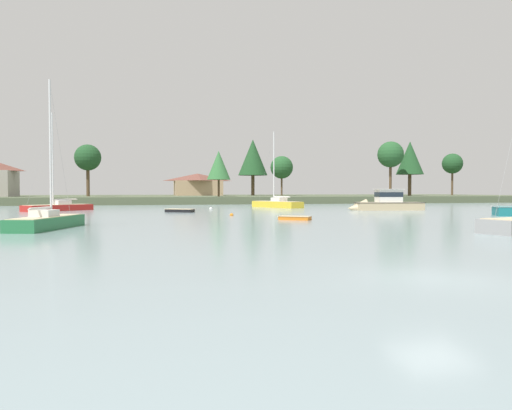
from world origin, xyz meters
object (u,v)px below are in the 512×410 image
object	(u,v)px
sailboat_yellow	(277,206)
dinghy_black	(180,211)
mooring_buoy_orange	(232,215)
cruiser_sand	(382,205)
sailboat_red	(58,209)
sailboat_green	(47,225)
mooring_buoy_white	(211,209)
dinghy_orange	(295,219)

from	to	relation	value
sailboat_yellow	dinghy_black	distance (m)	20.87
dinghy_black	mooring_buoy_orange	distance (m)	10.70
cruiser_sand	sailboat_red	size ratio (longest dim) A/B	0.79
sailboat_green	dinghy_black	distance (m)	26.51
sailboat_yellow	mooring_buoy_white	xyz separation A→B (m)	(-11.22, -5.32, -0.20)
dinghy_orange	sailboat_green	bearing A→B (deg)	-163.64
sailboat_red	sailboat_yellow	world-z (taller)	sailboat_red
dinghy_orange	mooring_buoy_white	distance (m)	26.51
sailboat_red	sailboat_yellow	distance (m)	32.02
dinghy_black	sailboat_yellow	bearing A→B (deg)	39.28
dinghy_orange	dinghy_black	world-z (taller)	dinghy_black
dinghy_black	dinghy_orange	bearing A→B (deg)	-63.47
sailboat_yellow	dinghy_black	world-z (taller)	sailboat_yellow
cruiser_sand	sailboat_yellow	xyz separation A→B (m)	(-11.32, 13.05, -0.39)
sailboat_green	cruiser_sand	world-z (taller)	sailboat_green
sailboat_green	cruiser_sand	size ratio (longest dim) A/B	1.05
sailboat_yellow	mooring_buoy_orange	world-z (taller)	sailboat_yellow
mooring_buoy_white	sailboat_yellow	bearing A→B (deg)	25.37
dinghy_black	mooring_buoy_white	xyz separation A→B (m)	(4.93, 7.89, -0.06)
sailboat_green	cruiser_sand	bearing A→B (deg)	32.37
sailboat_yellow	cruiser_sand	bearing A→B (deg)	-49.07
mooring_buoy_orange	mooring_buoy_white	size ratio (longest dim) A/B	0.87
sailboat_yellow	dinghy_orange	distance (m)	32.27
mooring_buoy_orange	mooring_buoy_white	bearing A→B (deg)	89.65
dinghy_orange	dinghy_black	bearing A→B (deg)	116.53
sailboat_yellow	sailboat_green	bearing A→B (deg)	-125.89
sailboat_yellow	mooring_buoy_orange	distance (m)	25.43
sailboat_red	dinghy_orange	world-z (taller)	sailboat_red
sailboat_yellow	mooring_buoy_white	bearing A→B (deg)	-154.63
sailboat_red	sailboat_green	bearing A→B (deg)	-81.97
dinghy_orange	mooring_buoy_orange	world-z (taller)	dinghy_orange
mooring_buoy_white	sailboat_red	bearing A→B (deg)	179.98
sailboat_red	sailboat_yellow	xyz separation A→B (m)	(31.57, 5.32, 0.01)
sailboat_yellow	dinghy_orange	world-z (taller)	sailboat_yellow
dinghy_black	mooring_buoy_orange	world-z (taller)	dinghy_black
cruiser_sand	mooring_buoy_white	world-z (taller)	cruiser_sand
sailboat_red	sailboat_yellow	bearing A→B (deg)	9.56
sailboat_yellow	dinghy_orange	bearing A→B (deg)	-102.57
cruiser_sand	dinghy_black	distance (m)	27.48
cruiser_sand	dinghy_orange	distance (m)	26.02
sailboat_green	mooring_buoy_white	distance (m)	35.75
dinghy_black	mooring_buoy_white	size ratio (longest dim) A/B	7.58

